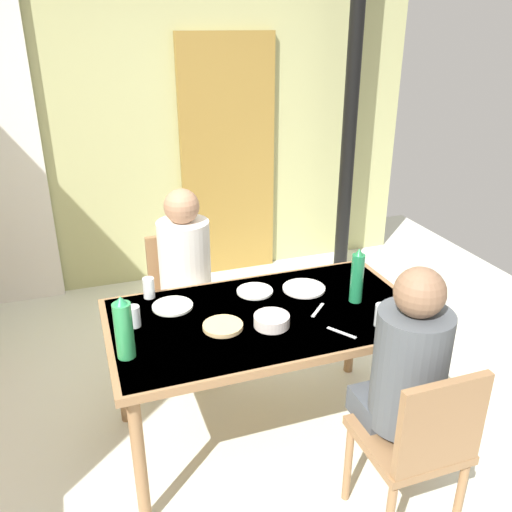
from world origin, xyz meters
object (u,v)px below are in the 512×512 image
Objects in this scene: person_near_diner at (408,365)px; water_bottle_green_far at (357,277)px; chair_near_diner at (419,442)px; chair_far_diner at (183,296)px; water_bottle_green_near at (124,329)px; serving_bowl_center at (272,321)px; person_far_diner at (185,263)px; dining_table at (266,326)px.

water_bottle_green_far is (0.10, 0.62, 0.10)m from person_near_diner.
water_bottle_green_far is (0.10, 0.76, 0.38)m from chair_near_diner.
chair_far_diner is at bearing 132.61° from water_bottle_green_far.
water_bottle_green_near is 1.71× the size of serving_bowl_center.
person_far_diner is 1.00m from water_bottle_green_far.
person_near_diner is 0.66m from serving_bowl_center.
water_bottle_green_near is (-0.43, -0.79, 0.10)m from person_far_diner.
water_bottle_green_far reaches higher than chair_near_diner.
water_bottle_green_far is (0.74, -0.81, 0.38)m from chair_far_diner.
person_far_diner reaches higher than serving_bowl_center.
water_bottle_green_near is at bearing 65.01° from chair_far_diner.
chair_near_diner is at bearing 114.05° from person_far_diner.
serving_bowl_center is at bearing 108.12° from person_far_diner.
dining_table is at bearing 11.68° from water_bottle_green_near.
dining_table is 5.31× the size of water_bottle_green_near.
person_near_diner is at bearing 90.00° from chair_near_diner.
person_near_diner is (0.64, -1.43, 0.28)m from chair_far_diner.
chair_near_diner is 1.30m from water_bottle_green_near.
chair_far_diner is at bearing 114.05° from person_near_diner.
water_bottle_green_far is at bearing 10.01° from serving_bowl_center.
person_far_diner is at bearing 90.00° from chair_far_diner.
serving_bowl_center is (0.25, -0.89, 0.27)m from chair_far_diner.
chair_near_diner is 3.00× the size of water_bottle_green_near.
person_near_diner reaches higher than serving_bowl_center.
person_far_diner is (-0.64, 1.43, 0.28)m from chair_near_diner.
dining_table is 1.77× the size of chair_far_diner.
chair_near_diner reaches higher than dining_table.
person_far_diner is 2.65× the size of water_bottle_green_near.
chair_near_diner is 1.13× the size of person_far_diner.
serving_bowl_center is at bearing 126.10° from person_near_diner.
chair_near_diner is 1.13× the size of person_near_diner.
person_far_diner is (0.00, -0.14, 0.28)m from chair_far_diner.
chair_far_diner is 1.09m from water_bottle_green_near.
dining_table is at bearing 177.09° from water_bottle_green_far.
person_far_diner is 2.63× the size of water_bottle_green_far.
dining_table is at bearing 120.22° from person_near_diner.
chair_far_diner is 5.12× the size of serving_bowl_center.
person_near_diner is 1.44m from person_far_diner.
chair_near_diner is 5.12× the size of serving_bowl_center.
person_far_diner is 4.53× the size of serving_bowl_center.
water_bottle_green_far is at bearing 82.12° from chair_near_diner.
chair_far_diner reaches higher than serving_bowl_center.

